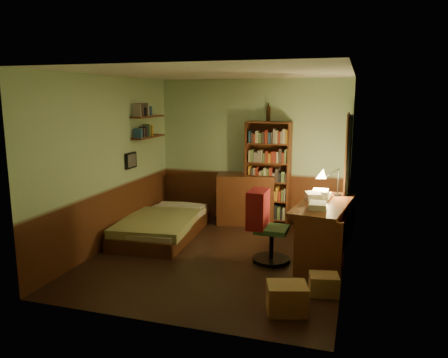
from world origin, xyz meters
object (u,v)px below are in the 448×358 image
(desk_lamp, at_px, (339,174))
(cardboard_box_a, at_px, (287,298))
(bed, at_px, (162,219))
(bookshelf, at_px, (268,173))
(cardboard_box_b, at_px, (324,284))
(office_chair, at_px, (272,229))
(dresser, at_px, (245,199))
(desk, at_px, (323,231))
(mini_stereo, at_px, (251,170))

(desk_lamp, bearing_deg, cardboard_box_a, -85.26)
(bed, height_order, bookshelf, bookshelf)
(desk_lamp, xyz_separation_m, cardboard_box_b, (-0.04, -1.65, -1.04))
(cardboard_box_b, bearing_deg, office_chair, 133.98)
(dresser, distance_m, desk, 2.08)
(cardboard_box_b, bearing_deg, bed, 152.58)
(bookshelf, height_order, desk_lamp, bookshelf)
(mini_stereo, height_order, office_chair, mini_stereo)
(mini_stereo, distance_m, cardboard_box_a, 3.57)
(mini_stereo, distance_m, desk_lamp, 1.91)
(dresser, bearing_deg, bookshelf, -0.47)
(dresser, relative_size, mini_stereo, 4.50)
(dresser, distance_m, bookshelf, 0.62)
(desk, xyz_separation_m, office_chair, (-0.67, -0.31, 0.06))
(office_chair, bearing_deg, mini_stereo, 112.16)
(bed, distance_m, dresser, 1.61)
(mini_stereo, distance_m, cardboard_box_b, 3.22)
(desk, distance_m, cardboard_box_a, 1.73)
(desk_lamp, bearing_deg, mini_stereo, 161.26)
(desk_lamp, height_order, office_chair, desk_lamp)
(cardboard_box_b, bearing_deg, desk, 96.05)
(bed, xyz_separation_m, desk, (2.63, -0.29, 0.12))
(bed, bearing_deg, mini_stereo, 43.04)
(dresser, height_order, bookshelf, bookshelf)
(bed, relative_size, dresser, 1.94)
(cardboard_box_a, height_order, cardboard_box_b, cardboard_box_a)
(bed, bearing_deg, dresser, 41.81)
(dresser, relative_size, desk_lamp, 1.56)
(dresser, xyz_separation_m, bookshelf, (0.39, 0.08, 0.48))
(cardboard_box_a, bearing_deg, bed, 140.32)
(desk, bearing_deg, office_chair, -147.26)
(office_chair, relative_size, cardboard_box_b, 2.81)
(desk_lamp, bearing_deg, desk, -92.62)
(desk_lamp, distance_m, cardboard_box_a, 2.46)
(bookshelf, distance_m, cardboard_box_a, 3.43)
(bed, xyz_separation_m, desk_lamp, (2.79, 0.22, 0.86))
(desk, bearing_deg, dresser, 144.07)
(bookshelf, distance_m, desk_lamp, 1.64)
(bed, relative_size, office_chair, 2.10)
(desk, bearing_deg, mini_stereo, 140.31)
(desk_lamp, xyz_separation_m, office_chair, (-0.83, -0.83, -0.69))
(bed, bearing_deg, desk_lamp, 0.98)
(bookshelf, distance_m, desk, 1.95)
(bed, distance_m, desk, 2.65)
(desk_lamp, height_order, cardboard_box_b, desk_lamp)
(dresser, height_order, mini_stereo, mini_stereo)
(bookshelf, distance_m, office_chair, 1.94)
(cardboard_box_a, bearing_deg, desk, 82.40)
(cardboard_box_a, bearing_deg, mini_stereo, 110.25)
(office_chair, distance_m, cardboard_box_b, 1.19)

